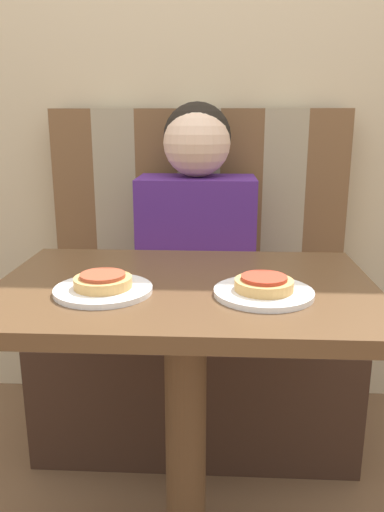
% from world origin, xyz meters
% --- Properties ---
extents(wall_back, '(7.00, 0.05, 2.60)m').
position_xyz_m(wall_back, '(0.00, 0.91, 1.30)').
color(wall_back, '#C6B28E').
rests_on(wall_back, ground_plane).
extents(booth_seat, '(1.09, 0.52, 0.43)m').
position_xyz_m(booth_seat, '(0.00, 0.59, 0.21)').
color(booth_seat, '#382319').
rests_on(booth_seat, ground_plane).
extents(booth_backrest, '(1.09, 0.09, 0.74)m').
position_xyz_m(booth_backrest, '(-0.00, 0.81, 0.80)').
color(booth_backrest, brown).
rests_on(booth_backrest, booth_seat).
extents(dining_table, '(0.85, 0.58, 0.77)m').
position_xyz_m(dining_table, '(0.00, 0.00, 0.64)').
color(dining_table, brown).
rests_on(dining_table, ground_plane).
extents(person, '(0.39, 0.25, 0.76)m').
position_xyz_m(person, '(0.00, 0.59, 0.81)').
color(person, '#4C237A').
rests_on(person, booth_seat).
extents(plate_left, '(0.21, 0.21, 0.01)m').
position_xyz_m(plate_left, '(-0.17, -0.07, 0.78)').
color(plate_left, white).
rests_on(plate_left, dining_table).
extents(plate_right, '(0.21, 0.21, 0.01)m').
position_xyz_m(plate_right, '(0.17, -0.07, 0.78)').
color(plate_right, white).
rests_on(plate_right, dining_table).
extents(pizza_left, '(0.12, 0.12, 0.03)m').
position_xyz_m(pizza_left, '(-0.17, -0.07, 0.80)').
color(pizza_left, tan).
rests_on(pizza_left, plate_left).
extents(pizza_right, '(0.12, 0.12, 0.03)m').
position_xyz_m(pizza_right, '(0.17, -0.07, 0.80)').
color(pizza_right, tan).
rests_on(pizza_right, plate_right).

